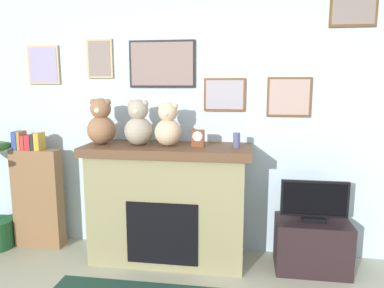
{
  "coord_description": "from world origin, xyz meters",
  "views": [
    {
      "loc": [
        0.32,
        -1.57,
        1.68
      ],
      "look_at": [
        -0.16,
        1.67,
        1.13
      ],
      "focal_mm": 34.09,
      "sensor_mm": 36.0,
      "label": 1
    }
  ],
  "objects_px": {
    "tv_stand": "(312,245)",
    "television": "(314,202)",
    "candle_jar": "(237,140)",
    "mantel_clock": "(198,138)",
    "teddy_bear_cream": "(168,126)",
    "teddy_bear_tan": "(101,124)",
    "fireplace": "(168,202)",
    "teddy_bear_grey": "(138,125)",
    "bookshelf": "(38,195)"
  },
  "relations": [
    {
      "from": "tv_stand",
      "to": "television",
      "type": "bearing_deg",
      "value": -90.0
    },
    {
      "from": "tv_stand",
      "to": "candle_jar",
      "type": "distance_m",
      "value": 1.17
    },
    {
      "from": "mantel_clock",
      "to": "teddy_bear_cream",
      "type": "distance_m",
      "value": 0.29
    },
    {
      "from": "mantel_clock",
      "to": "teddy_bear_tan",
      "type": "height_order",
      "value": "teddy_bear_tan"
    },
    {
      "from": "fireplace",
      "to": "teddy_bear_grey",
      "type": "height_order",
      "value": "teddy_bear_grey"
    },
    {
      "from": "television",
      "to": "candle_jar",
      "type": "height_order",
      "value": "candle_jar"
    },
    {
      "from": "television",
      "to": "teddy_bear_cream",
      "type": "height_order",
      "value": "teddy_bear_cream"
    },
    {
      "from": "television",
      "to": "candle_jar",
      "type": "relative_size",
      "value": 4.35
    },
    {
      "from": "candle_jar",
      "to": "television",
      "type": "bearing_deg",
      "value": -0.75
    },
    {
      "from": "bookshelf",
      "to": "tv_stand",
      "type": "distance_m",
      "value": 2.73
    },
    {
      "from": "candle_jar",
      "to": "teddy_bear_tan",
      "type": "xyz_separation_m",
      "value": [
        -1.26,
        -0.0,
        0.13
      ]
    },
    {
      "from": "television",
      "to": "candle_jar",
      "type": "bearing_deg",
      "value": 179.25
    },
    {
      "from": "teddy_bear_grey",
      "to": "teddy_bear_cream",
      "type": "distance_m",
      "value": 0.28
    },
    {
      "from": "bookshelf",
      "to": "candle_jar",
      "type": "xyz_separation_m",
      "value": [
        2.01,
        -0.09,
        0.63
      ]
    },
    {
      "from": "fireplace",
      "to": "mantel_clock",
      "type": "height_order",
      "value": "mantel_clock"
    },
    {
      "from": "fireplace",
      "to": "teddy_bear_cream",
      "type": "xyz_separation_m",
      "value": [
        0.01,
        -0.02,
        0.73
      ]
    },
    {
      "from": "fireplace",
      "to": "bookshelf",
      "type": "bearing_deg",
      "value": 176.91
    },
    {
      "from": "candle_jar",
      "to": "mantel_clock",
      "type": "xyz_separation_m",
      "value": [
        -0.35,
        -0.0,
        0.01
      ]
    },
    {
      "from": "tv_stand",
      "to": "teddy_bear_cream",
      "type": "height_order",
      "value": "teddy_bear_cream"
    },
    {
      "from": "television",
      "to": "teddy_bear_grey",
      "type": "height_order",
      "value": "teddy_bear_grey"
    },
    {
      "from": "fireplace",
      "to": "candle_jar",
      "type": "distance_m",
      "value": 0.88
    },
    {
      "from": "teddy_bear_grey",
      "to": "teddy_bear_cream",
      "type": "relative_size",
      "value": 1.06
    },
    {
      "from": "teddy_bear_tan",
      "to": "teddy_bear_grey",
      "type": "bearing_deg",
      "value": 0.0
    },
    {
      "from": "fireplace",
      "to": "teddy_bear_cream",
      "type": "bearing_deg",
      "value": -60.71
    },
    {
      "from": "mantel_clock",
      "to": "teddy_bear_cream",
      "type": "bearing_deg",
      "value": 179.8
    },
    {
      "from": "fireplace",
      "to": "teddy_bear_tan",
      "type": "relative_size",
      "value": 3.58
    },
    {
      "from": "candle_jar",
      "to": "teddy_bear_cream",
      "type": "xyz_separation_m",
      "value": [
        -0.62,
        -0.0,
        0.11
      ]
    },
    {
      "from": "tv_stand",
      "to": "teddy_bear_grey",
      "type": "distance_m",
      "value": 1.92
    },
    {
      "from": "teddy_bear_tan",
      "to": "teddy_bear_cream",
      "type": "height_order",
      "value": "teddy_bear_tan"
    },
    {
      "from": "candle_jar",
      "to": "tv_stand",
      "type": "bearing_deg",
      "value": -0.63
    },
    {
      "from": "teddy_bear_grey",
      "to": "fireplace",
      "type": "bearing_deg",
      "value": 3.91
    },
    {
      "from": "television",
      "to": "teddy_bear_tan",
      "type": "relative_size",
      "value": 1.35
    },
    {
      "from": "bookshelf",
      "to": "mantel_clock",
      "type": "distance_m",
      "value": 1.79
    },
    {
      "from": "fireplace",
      "to": "teddy_bear_grey",
      "type": "xyz_separation_m",
      "value": [
        -0.27,
        -0.02,
        0.74
      ]
    },
    {
      "from": "candle_jar",
      "to": "teddy_bear_cream",
      "type": "bearing_deg",
      "value": -179.95
    },
    {
      "from": "television",
      "to": "teddy_bear_tan",
      "type": "bearing_deg",
      "value": 179.75
    },
    {
      "from": "teddy_bear_tan",
      "to": "mantel_clock",
      "type": "bearing_deg",
      "value": -0.06
    },
    {
      "from": "tv_stand",
      "to": "mantel_clock",
      "type": "relative_size",
      "value": 4.28
    },
    {
      "from": "bookshelf",
      "to": "mantel_clock",
      "type": "relative_size",
      "value": 8.0
    },
    {
      "from": "bookshelf",
      "to": "teddy_bear_tan",
      "type": "relative_size",
      "value": 2.8
    },
    {
      "from": "bookshelf",
      "to": "tv_stand",
      "type": "height_order",
      "value": "bookshelf"
    },
    {
      "from": "fireplace",
      "to": "bookshelf",
      "type": "height_order",
      "value": "bookshelf"
    },
    {
      "from": "bookshelf",
      "to": "television",
      "type": "distance_m",
      "value": 2.71
    },
    {
      "from": "television",
      "to": "tv_stand",
      "type": "bearing_deg",
      "value": 90.0
    },
    {
      "from": "candle_jar",
      "to": "teddy_bear_grey",
      "type": "distance_m",
      "value": 0.91
    },
    {
      "from": "fireplace",
      "to": "teddy_bear_tan",
      "type": "distance_m",
      "value": 0.97
    },
    {
      "from": "fireplace",
      "to": "television",
      "type": "relative_size",
      "value": 2.65
    },
    {
      "from": "bookshelf",
      "to": "candle_jar",
      "type": "distance_m",
      "value": 2.11
    },
    {
      "from": "tv_stand",
      "to": "candle_jar",
      "type": "relative_size",
      "value": 4.8
    },
    {
      "from": "mantel_clock",
      "to": "teddy_bear_tan",
      "type": "bearing_deg",
      "value": 179.94
    }
  ]
}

